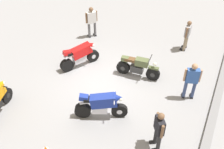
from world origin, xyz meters
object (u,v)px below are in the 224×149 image
at_px(motorcycle_red_sportbike, 80,55).
at_px(motorcycle_olive_vintage, 138,67).
at_px(motorcycle_blue_sportbike, 101,105).
at_px(person_in_gray_shirt, 187,34).
at_px(person_in_blue_shirt, 192,79).
at_px(person_in_white_shirt, 92,20).
at_px(person_in_black_shirt, 159,129).

height_order(motorcycle_red_sportbike, motorcycle_olive_vintage, motorcycle_red_sportbike).
distance_m(motorcycle_blue_sportbike, person_in_gray_shirt, 6.11).
bearing_deg(person_in_blue_shirt, motorcycle_olive_vintage, 60.47).
relative_size(motorcycle_blue_sportbike, person_in_blue_shirt, 1.09).
bearing_deg(person_in_white_shirt, person_in_black_shirt, 173.19).
distance_m(motorcycle_red_sportbike, person_in_black_shirt, 5.37).
xyz_separation_m(motorcycle_red_sportbike, motorcycle_olive_vintage, (-0.44, 2.65, -0.11)).
bearing_deg(motorcycle_olive_vintage, motorcycle_red_sportbike, -176.40).
bearing_deg(motorcycle_blue_sportbike, person_in_gray_shirt, 48.94).
bearing_deg(person_in_gray_shirt, person_in_blue_shirt, 107.72).
distance_m(motorcycle_olive_vintage, person_in_blue_shirt, 2.41).
bearing_deg(person_in_black_shirt, person_in_gray_shirt, -119.68).
distance_m(motorcycle_olive_vintage, person_in_gray_shirt, 3.38).
relative_size(person_in_white_shirt, person_in_blue_shirt, 1.01).
distance_m(motorcycle_olive_vintage, person_in_black_shirt, 3.77).
xyz_separation_m(person_in_black_shirt, person_in_white_shirt, (-5.31, -5.42, 0.08)).
distance_m(person_in_black_shirt, person_in_white_shirt, 7.59).
bearing_deg(motorcycle_olive_vintage, person_in_gray_shirt, 60.44).
distance_m(motorcycle_red_sportbike, motorcycle_olive_vintage, 2.69).
bearing_deg(person_in_blue_shirt, person_in_gray_shirt, -4.11).
height_order(person_in_gray_shirt, person_in_blue_shirt, person_in_blue_shirt).
relative_size(motorcycle_blue_sportbike, person_in_gray_shirt, 1.17).
xyz_separation_m(motorcycle_red_sportbike, person_in_gray_shirt, (-3.52, 4.01, 0.29)).
xyz_separation_m(motorcycle_olive_vintage, person_in_gray_shirt, (-3.08, 1.35, 0.40)).
bearing_deg(motorcycle_olive_vintage, motorcycle_blue_sportbike, -102.33).
bearing_deg(person_in_black_shirt, motorcycle_olive_vintage, -93.78).
height_order(motorcycle_red_sportbike, motorcycle_blue_sportbike, same).
bearing_deg(motorcycle_blue_sportbike, person_in_black_shirt, -35.27).
height_order(motorcycle_olive_vintage, person_in_blue_shirt, person_in_blue_shirt).
distance_m(motorcycle_red_sportbike, person_in_gray_shirt, 5.34).
height_order(person_in_white_shirt, person_in_blue_shirt, person_in_white_shirt).
relative_size(person_in_black_shirt, person_in_white_shirt, 0.93).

